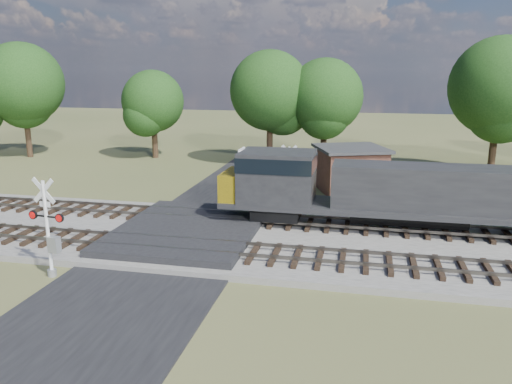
# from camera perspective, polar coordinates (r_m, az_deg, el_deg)

# --- Properties ---
(ground) EXTENTS (160.00, 160.00, 0.00)m
(ground) POSITION_cam_1_polar(r_m,az_deg,el_deg) (25.81, -8.07, -5.49)
(ground) COLOR #454F2A
(ground) RESTS_ON ground
(ballast_bed) EXTENTS (140.00, 10.00, 0.30)m
(ballast_bed) POSITION_cam_1_polar(r_m,az_deg,el_deg) (24.78, 14.76, -6.29)
(ballast_bed) COLOR gray
(ballast_bed) RESTS_ON ground
(road) EXTENTS (7.00, 60.00, 0.08)m
(road) POSITION_cam_1_polar(r_m,az_deg,el_deg) (25.79, -8.07, -5.41)
(road) COLOR black
(road) RESTS_ON ground
(crossing_panel) EXTENTS (7.00, 9.00, 0.62)m
(crossing_panel) POSITION_cam_1_polar(r_m,az_deg,el_deg) (26.15, -7.71, -4.49)
(crossing_panel) COLOR #262628
(crossing_panel) RESTS_ON ground
(track_near) EXTENTS (140.00, 2.60, 0.33)m
(track_near) POSITION_cam_1_polar(r_m,az_deg,el_deg) (22.98, -2.45, -6.74)
(track_near) COLOR black
(track_near) RESTS_ON ballast_bed
(track_far) EXTENTS (140.00, 2.60, 0.33)m
(track_far) POSITION_cam_1_polar(r_m,az_deg,el_deg) (27.58, 0.17, -3.17)
(track_far) COLOR black
(track_far) RESTS_ON ballast_bed
(crossing_signal_near) EXTENTS (1.71, 0.40, 4.26)m
(crossing_signal_near) POSITION_cam_1_polar(r_m,az_deg,el_deg) (22.35, -22.48, -4.73)
(crossing_signal_near) COLOR silver
(crossing_signal_near) RESTS_ON ground
(crossing_signal_far) EXTENTS (1.59, 0.35, 3.95)m
(crossing_signal_far) POSITION_cam_1_polar(r_m,az_deg,el_deg) (31.43, 3.62, 1.25)
(crossing_signal_far) COLOR silver
(crossing_signal_far) RESTS_ON ground
(equipment_shed) EXTENTS (5.96, 5.96, 3.15)m
(equipment_shed) POSITION_cam_1_polar(r_m,az_deg,el_deg) (36.21, 10.73, 2.64)
(equipment_shed) COLOR #42241C
(equipment_shed) RESTS_ON ground
(treeline) EXTENTS (74.97, 10.31, 11.44)m
(treeline) POSITION_cam_1_polar(r_m,az_deg,el_deg) (43.23, 10.93, 11.09)
(treeline) COLOR black
(treeline) RESTS_ON ground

